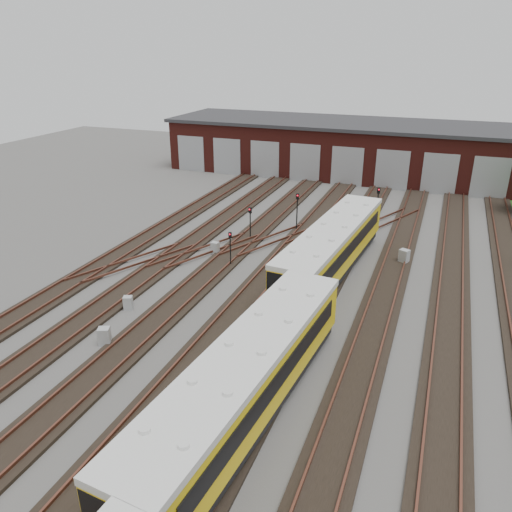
% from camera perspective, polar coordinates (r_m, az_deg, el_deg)
% --- Properties ---
extents(ground, '(120.00, 120.00, 0.00)m').
position_cam_1_polar(ground, '(28.22, 0.03, -9.19)').
color(ground, '#43413F').
rests_on(ground, ground).
extents(track_network, '(30.40, 70.00, 0.33)m').
position_cam_1_polar(track_network, '(28.68, 0.14, -8.36)').
color(track_network, black).
rests_on(track_network, ground).
extents(maintenance_shed, '(51.00, 12.50, 6.35)m').
position_cam_1_polar(maintenance_shed, '(63.94, 13.31, 11.79)').
color(maintenance_shed, '#551A15').
rests_on(maintenance_shed, ground).
extents(metro_train, '(4.26, 48.14, 3.30)m').
position_cam_1_polar(metro_train, '(21.56, -1.19, -14.16)').
color(metro_train, black).
rests_on(metro_train, ground).
extents(signal_mast_0, '(0.29, 0.27, 3.37)m').
position_cam_1_polar(signal_mast_0, '(43.16, 4.73, 5.58)').
color(signal_mast_0, black).
rests_on(signal_mast_0, ground).
extents(signal_mast_1, '(0.23, 0.21, 2.65)m').
position_cam_1_polar(signal_mast_1, '(36.09, -2.96, 1.31)').
color(signal_mast_1, black).
rests_on(signal_mast_1, ground).
extents(signal_mast_2, '(0.27, 0.26, 2.71)m').
position_cam_1_polar(signal_mast_2, '(41.34, -0.67, 4.30)').
color(signal_mast_2, black).
rests_on(signal_mast_2, ground).
extents(signal_mast_3, '(0.29, 0.27, 3.52)m').
position_cam_1_polar(signal_mast_3, '(45.50, 13.72, 6.04)').
color(signal_mast_3, black).
rests_on(signal_mast_3, ground).
extents(relay_cabinet_0, '(0.66, 0.61, 0.88)m').
position_cam_1_polar(relay_cabinet_0, '(31.65, -14.41, -5.23)').
color(relay_cabinet_0, '#A2A5A7').
rests_on(relay_cabinet_0, ground).
extents(relay_cabinet_1, '(0.59, 0.50, 0.94)m').
position_cam_1_polar(relay_cabinet_1, '(38.85, -4.70, 0.93)').
color(relay_cabinet_1, '#A2A5A7').
rests_on(relay_cabinet_1, ground).
extents(relay_cabinet_2, '(0.77, 0.72, 1.02)m').
position_cam_1_polar(relay_cabinet_2, '(28.48, -16.93, -8.78)').
color(relay_cabinet_2, '#A2A5A7').
rests_on(relay_cabinet_2, ground).
extents(relay_cabinet_3, '(0.84, 0.78, 1.11)m').
position_cam_1_polar(relay_cabinet_3, '(38.48, 16.55, -0.08)').
color(relay_cabinet_3, '#A2A5A7').
rests_on(relay_cabinet_3, ground).
extents(relay_cabinet_4, '(0.69, 0.58, 1.10)m').
position_cam_1_polar(relay_cabinet_4, '(40.08, 11.61, 1.35)').
color(relay_cabinet_4, '#A2A5A7').
rests_on(relay_cabinet_4, ground).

